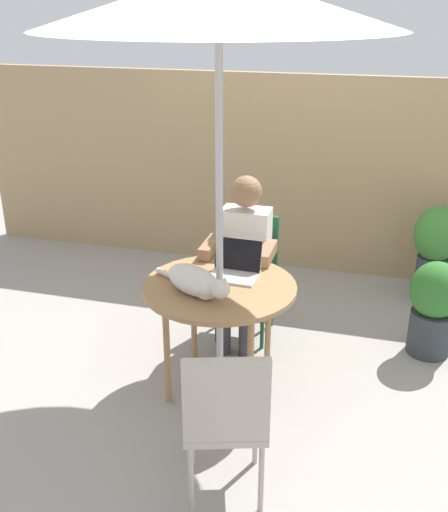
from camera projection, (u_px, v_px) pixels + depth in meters
name	position (u px, v px, depth m)	size (l,w,h in m)	color
ground_plane	(220.00, 384.00, 3.97)	(14.00, 14.00, 0.00)	gray
fence_back	(281.00, 174.00, 5.44)	(5.92, 0.08, 1.76)	tan
patio_table	(220.00, 294.00, 3.71)	(0.95, 0.95, 0.73)	#9E754C
patio_umbrella	(219.00, 0.00, 3.05)	(1.93, 1.93, 2.48)	#B7B7BC
chair_occupied	(248.00, 266.00, 4.45)	(0.40, 0.40, 0.89)	#194C2D
chair_empty	(226.00, 414.00, 2.86)	(0.50, 0.50, 0.89)	#B2A899
person_seated	(243.00, 252.00, 4.24)	(0.48, 0.48, 1.23)	white
laptop	(236.00, 265.00, 3.80)	(0.31, 0.26, 0.21)	silver
cat	(196.00, 282.00, 3.53)	(0.57, 0.40, 0.17)	silver
potted_plant_near_fence	(434.00, 305.00, 4.19)	(0.36, 0.36, 0.70)	#33383D
potted_plant_by_chair	(435.00, 248.00, 4.91)	(0.37, 0.37, 0.83)	#33383D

